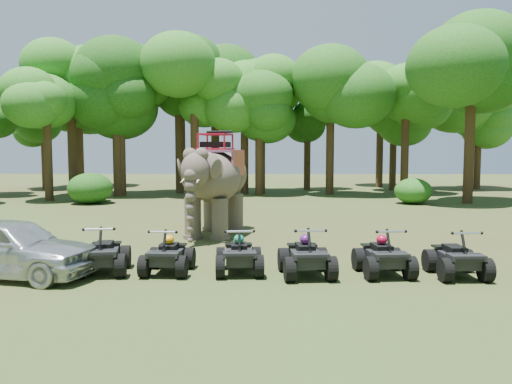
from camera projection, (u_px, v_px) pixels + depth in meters
The scene contains 30 objects.
ground at pixel (255, 261), 14.36m from camera, with size 110.00×110.00×0.00m, color #47381E.
elephant at pixel (215, 183), 18.73m from camera, with size 2.05×4.66×3.92m, color #4B4137, non-canonical shape.
parked_car at pixel (10, 247), 12.48m from camera, with size 1.80×4.46×1.52m, color silver.
atv_0 at pixel (103, 249), 12.91m from camera, with size 1.25×1.72×1.27m, color black, non-canonical shape.
atv_1 at pixel (168, 250), 12.93m from camera, with size 1.18×1.61×1.20m, color black, non-canonical shape.
atv_2 at pixel (239, 250), 12.92m from camera, with size 1.20×1.64×1.22m, color black, non-canonical shape.
atv_3 at pixel (306, 251), 12.63m from camera, with size 1.26×1.73×1.28m, color black, non-canonical shape.
atv_4 at pixel (383, 251), 12.73m from camera, with size 1.22×1.68×1.24m, color black, non-canonical shape.
atv_5 at pixel (457, 252), 12.55m from camera, with size 1.22×1.67×1.24m, color black, non-canonical shape.
tree_0 at pixel (261, 130), 36.86m from camera, with size 6.64×6.64×9.48m, color #195114, non-canonical shape.
tree_1 at pixel (330, 129), 36.14m from camera, with size 6.62×6.62×9.45m, color #195114, non-canonical shape.
tree_2 at pixel (405, 137), 35.13m from camera, with size 5.83×5.83×8.33m, color #195114, non-canonical shape.
tree_3 at pixel (470, 124), 29.89m from camera, with size 6.71×6.71×9.59m, color #195114, non-canonical shape.
tree_23 at pixel (48, 144), 31.42m from camera, with size 5.09×5.09×7.27m, color #195114, non-canonical shape.
tree_24 at pixel (121, 128), 34.72m from camera, with size 6.71×6.71×9.58m, color #195114, non-canonical shape.
tree_25 at pixel (195, 126), 34.91m from camera, with size 6.87×6.87×9.81m, color #195114, non-canonical shape.
tree_26 at pixel (117, 128), 34.49m from camera, with size 6.67×6.67×9.54m, color #195114, non-canonical shape.
tree_27 at pixel (44, 145), 40.58m from camera, with size 5.06×5.06×7.23m, color #195114, non-canonical shape.
tree_28 at pixel (380, 131), 43.44m from camera, with size 6.87×6.87×9.81m, color #195114, non-canonical shape.
tree_29 at pixel (79, 125), 42.89m from camera, with size 7.52×7.52×10.74m, color #195114, non-canonical shape.
tree_30 at pixel (307, 143), 40.30m from camera, with size 5.37×5.37×7.68m, color #195114, non-canonical shape.
tree_31 at pixel (245, 131), 36.86m from camera, with size 6.49×6.49×9.27m, color #195114, non-canonical shape.
tree_33 at pixel (259, 140), 35.50m from camera, with size 5.53×5.53×7.90m, color #195114, non-canonical shape.
tree_34 at pixel (179, 124), 37.39m from camera, with size 7.26×7.26×10.37m, color #195114, non-canonical shape.
tree_35 at pixel (71, 121), 34.27m from camera, with size 7.32×7.32×10.46m, color #195114, non-canonical shape.
tree_36 at pixel (182, 134), 41.54m from camera, with size 6.45×6.45×9.22m, color #195114, non-canonical shape.
tree_37 at pixel (478, 142), 41.24m from camera, with size 5.46×5.46×7.80m, color #195114, non-canonical shape.
tree_38 at pixel (470, 124), 41.76m from camera, with size 7.58×7.58×10.83m, color #195114, non-canonical shape.
tree_39 at pixel (215, 122), 38.20m from camera, with size 7.52×7.52×10.74m, color #195114, non-canonical shape.
tree_40 at pixel (393, 142), 39.94m from camera, with size 5.48×5.48×7.83m, color #195114, non-canonical shape.
Camera 1 is at (0.28, -14.15, 3.16)m, focal length 35.00 mm.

